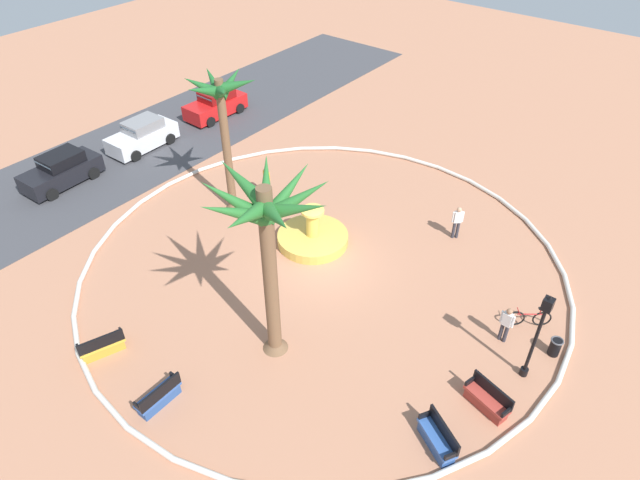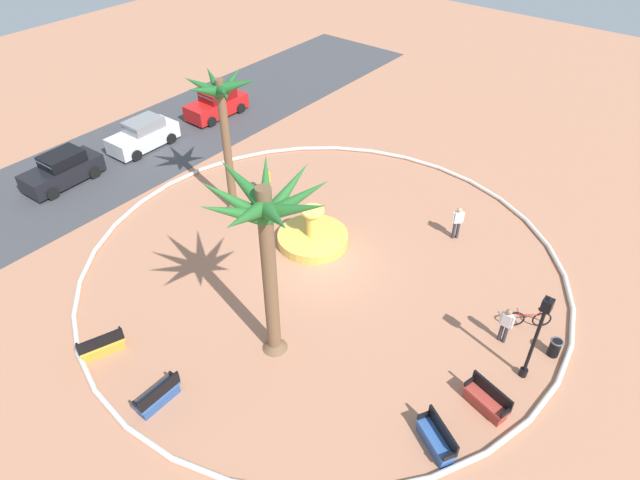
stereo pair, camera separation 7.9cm
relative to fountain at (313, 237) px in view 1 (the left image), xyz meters
The scene contains 19 objects.
ground_plane 1.67m from the fountain, 125.49° to the right, with size 80.00×80.00×0.00m, color tan.
plaza_curb 1.66m from the fountain, 125.49° to the right, with size 20.55×20.55×0.20m, color silver.
street_asphalt 13.37m from the fountain, 94.10° to the left, with size 48.00×8.00×0.03m, color #424247.
fountain is the anchor object (origin of this frame).
palm_tree_near_fountain 8.26m from the fountain, 153.84° to the right, with size 4.23×4.37×7.22m.
palm_tree_by_curb 6.90m from the fountain, 93.33° to the left, with size 3.24×3.07×6.84m.
bench_east 10.89m from the fountain, 120.74° to the right, with size 1.23×1.64×1.00m.
bench_west 10.49m from the fountain, 108.44° to the right, with size 0.91×1.68×1.00m.
bench_north 9.90m from the fountain, 168.81° to the left, with size 1.67×1.03×1.00m.
bench_southeast 9.95m from the fountain, behind, with size 1.60×0.50×1.00m.
lamppost 10.68m from the fountain, 96.88° to the right, with size 0.32×0.32×3.80m.
trash_bin 10.91m from the fountain, 88.46° to the right, with size 0.46×0.46×0.73m.
bicycle_red_frame 9.68m from the fountain, 83.67° to the right, with size 1.09×1.41×0.94m.
person_cyclist_helmet 9.19m from the fountain, 91.44° to the right, with size 0.22×0.53×1.61m.
person_cyclist_photo 4.50m from the fountain, 69.62° to the left, with size 0.31×0.50×1.65m.
person_pedestrian_stroll 6.54m from the fountain, 48.76° to the right, with size 0.38×0.42×1.67m.
parked_car_leftmost 13.96m from the fountain, 107.23° to the left, with size 4.07×2.06×1.67m.
parked_car_second 13.19m from the fountain, 86.19° to the left, with size 4.03×1.98×1.67m.
parked_car_third 14.38m from the fountain, 63.80° to the left, with size 4.04×1.99×1.67m.
Camera 1 is at (-14.35, -11.06, 15.70)m, focal length 31.13 mm.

